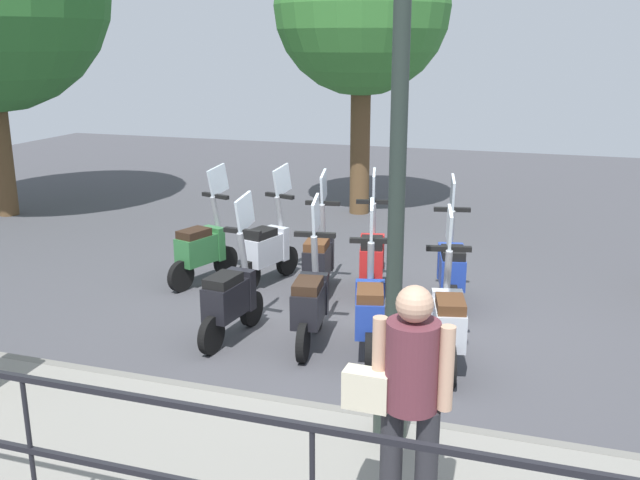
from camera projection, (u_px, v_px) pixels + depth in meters
ground_plane at (357, 325)px, 8.03m from camera, size 28.00×28.00×0.00m
promenade_walkway at (242, 475)px, 5.12m from camera, size 2.20×20.00×0.15m
fence_railing at (160, 448)px, 3.94m from camera, size 0.04×16.03×1.07m
lamp_post_near at (397, 196)px, 5.01m from camera, size 0.26×0.90×4.26m
pedestrian_with_bag at (408, 391)px, 4.23m from camera, size 0.33×0.65×1.59m
tree_distant at (362, 7)px, 12.34m from camera, size 3.09×3.09×5.24m
scooter_near_0 at (448, 321)px, 6.87m from camera, size 1.22×0.50×1.54m
scooter_near_1 at (370, 310)px, 7.15m from camera, size 1.21×0.51×1.54m
scooter_near_2 at (310, 302)px, 7.38m from camera, size 1.23×0.45×1.54m
scooter_near_3 at (231, 297)px, 7.53m from camera, size 1.23×0.44×1.54m
scooter_far_0 at (451, 268)px, 8.49m from camera, size 1.22×0.50×1.54m
scooter_far_1 at (372, 257)px, 8.91m from camera, size 1.22×0.50×1.54m
scooter_far_2 at (319, 259)px, 8.84m from camera, size 1.23×0.45×1.54m
scooter_far_3 at (268, 248)px, 9.31m from camera, size 1.21×0.53×1.54m
scooter_far_4 at (203, 248)px, 9.31m from camera, size 1.20×0.55×1.54m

